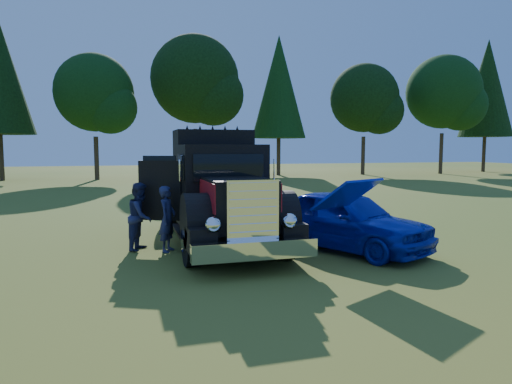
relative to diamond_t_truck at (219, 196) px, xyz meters
The scene contains 6 objects.
ground 3.05m from the diamond_t_truck, 96.67° to the right, with size 120.00×120.00×0.00m, color #385D1B.
treeline 25.64m from the diamond_t_truck, 96.67° to the left, with size 72.10×24.04×13.84m.
diamond_t_truck is the anchor object (origin of this frame).
hotrod_coupe 3.28m from the diamond_t_truck, 28.54° to the right, with size 3.51×4.67×1.89m.
spectator_near 1.56m from the diamond_t_truck, 160.24° to the right, with size 0.59×0.38×1.60m, color navy.
spectator_far 2.06m from the diamond_t_truck, behind, with size 0.81×0.63×1.67m, color #1A293C.
Camera 1 is at (-2.11, -8.86, 2.51)m, focal length 32.00 mm.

